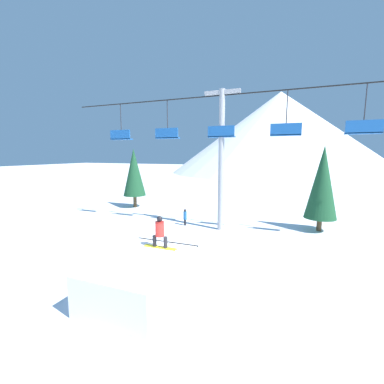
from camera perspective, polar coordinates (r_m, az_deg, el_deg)
The scene contains 8 objects.
ground_plane at distance 10.67m, azimuth -5.93°, elevation -21.34°, with size 220.00×220.00×0.00m, color white.
mountain_ridge at distance 78.41m, azimuth 18.79°, elevation 12.36°, with size 60.31×60.31×22.35m.
snow_ramp at distance 10.28m, azimuth -10.99°, elevation -18.10°, with size 2.94×4.13×1.45m.
snowboarder at distance 10.72m, azimuth -7.17°, elevation -8.83°, with size 1.46×0.36×1.34m.
chairlift at distance 17.65m, azimuth 6.53°, elevation 10.44°, with size 23.78×0.44×9.50m.
pine_tree_near at distance 19.44m, azimuth 26.98°, elevation 1.93°, with size 2.10×2.10×5.89m.
pine_tree_far at distance 25.90m, azimuth -12.75°, elevation 4.28°, with size 2.18×2.18×5.82m.
distant_skier at distance 19.19m, azimuth -1.56°, elevation -5.48°, with size 0.24×0.24×1.23m.
Camera 1 is at (4.34, -8.18, 5.30)m, focal length 24.00 mm.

